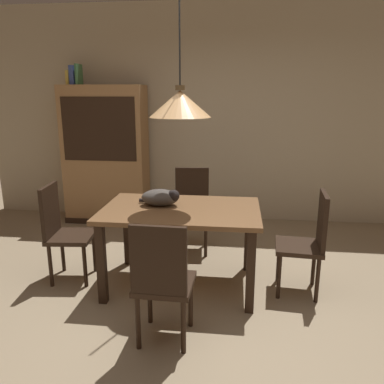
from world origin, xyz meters
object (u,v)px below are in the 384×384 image
Objects in this scene: hutch_bookcase at (106,158)px; book_yellow_short at (70,78)px; dining_table at (181,219)px; chair_right_side at (309,239)px; chair_far_back at (192,206)px; chair_left_side at (63,229)px; book_green_slim at (79,74)px; cat_sleeping at (161,197)px; pendant_lamp at (180,103)px; chair_near_front at (162,278)px; book_blue_wide at (75,75)px.

hutch_bookcase is 9.25× the size of book_yellow_short.
chair_right_side is at bearing -0.35° from dining_table.
chair_left_side is at bearing -141.70° from chair_far_back.
book_green_slim is at bearing 147.08° from chair_right_side.
chair_far_back is 4.65× the size of book_yellow_short.
chair_left_side is 0.99m from cat_sleeping.
pendant_lamp is (0.01, -0.88, 1.15)m from chair_far_back.
book_yellow_short is (-0.59, 1.76, 1.43)m from chair_left_side.
cat_sleeping is at bearing 4.39° from chair_left_side.
hutch_bookcase is at bearing 145.64° from chair_far_back.
chair_right_side is (2.26, 0.00, 0.00)m from chair_left_side.
chair_right_side is 3.01m from hutch_bookcase.
chair_right_side is at bearing -37.95° from chair_far_back.
cat_sleeping reaches higher than dining_table.
dining_table is 1.51× the size of chair_left_side.
chair_near_front is 1.45m from pendant_lamp.
book_blue_wide is at bearing 133.24° from dining_table.
book_green_slim is at bearing 129.68° from cat_sleeping.
hutch_bookcase reaches higher than chair_right_side.
chair_near_front is 3.45m from book_yellow_short.
chair_right_side is 1.43m from chair_near_front.
pendant_lamp reaches higher than book_blue_wide.
chair_left_side is 2.34m from book_yellow_short.
chair_far_back is 1.60m from hutch_bookcase.
chair_left_side is at bearing -179.62° from dining_table.
dining_table is at bearing -46.76° from book_blue_wide.
chair_left_side is at bearing -179.62° from pendant_lamp.
chair_far_back is at bearing 38.30° from chair_left_side.
book_green_slim reaches higher than chair_near_front.
chair_left_side is at bearing -71.56° from book_yellow_short.
chair_left_side is at bearing 142.27° from chair_near_front.
book_yellow_short is (-1.53, 1.69, 1.11)m from cat_sleeping.
chair_right_side is at bearing -3.09° from cat_sleeping.
book_blue_wide is (-0.36, 0.00, 1.08)m from hutch_bookcase.
chair_far_back is (1.12, 0.89, 0.00)m from chair_left_side.
chair_right_side is 0.72× the size of pendant_lamp.
book_yellow_short reaches higher than cat_sleeping.
chair_right_side reaches higher than dining_table.
pendant_lamp is 5.42× the size of book_blue_wide.
chair_near_front is (-1.13, -0.87, 0.00)m from chair_right_side.
hutch_bookcase is at bearing 116.03° from chair_near_front.
hutch_bookcase is (-2.42, 1.76, 0.38)m from chair_right_side.
chair_right_side is 1.00× the size of chair_near_front.
book_green_slim is at bearing 121.14° from chair_near_front.
book_green_slim is (-1.59, 1.76, 0.32)m from pendant_lamp.
chair_far_back is at bearing 90.44° from dining_table.
hutch_bookcase is at bearing -0.20° from book_yellow_short.
hutch_bookcase is (-1.28, 0.88, 0.38)m from chair_far_back.
book_green_slim is (-1.59, 1.76, 1.33)m from dining_table.
chair_near_front is 3.58× the size of book_green_slim.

